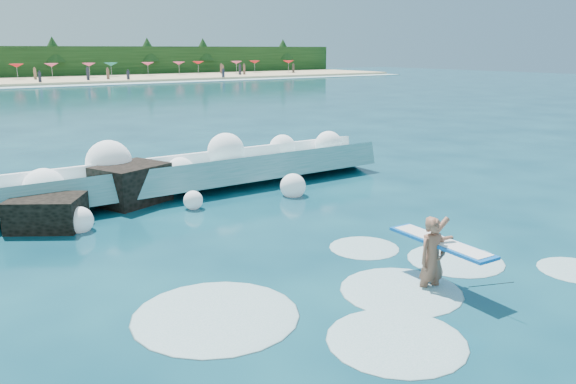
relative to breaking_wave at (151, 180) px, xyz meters
name	(u,v)px	position (x,y,z in m)	size (l,w,h in m)	color
ground	(284,279)	(-0.39, -8.06, -0.51)	(200.00, 200.00, 0.00)	#082F41
breaking_wave	(151,180)	(0.00, 0.00, 0.00)	(16.82, 2.67, 1.45)	teal
rock_cluster	(25,207)	(-3.93, -0.95, -0.07)	(8.11, 3.36, 1.38)	black
surfer_with_board	(434,256)	(1.80, -10.07, 0.14)	(0.96, 2.91, 1.74)	#8F5842
wave_spray	(131,170)	(-0.68, -0.12, 0.43)	(15.07, 4.22, 1.94)	white
surf_foam	(352,297)	(0.18, -9.52, -0.51)	(9.56, 5.53, 0.15)	silver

